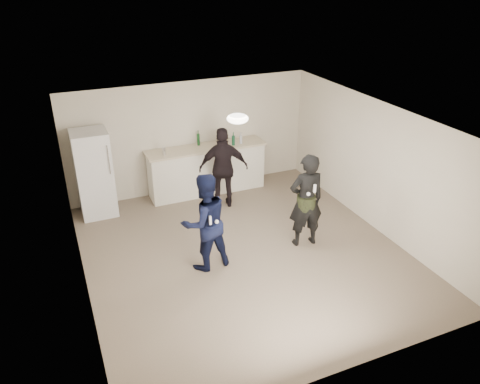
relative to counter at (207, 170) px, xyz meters
name	(u,v)px	position (x,y,z in m)	size (l,w,h in m)	color
floor	(244,253)	(-0.24, -2.67, -0.53)	(6.00, 6.00, 0.00)	#6B5B4C
ceiling	(245,121)	(-0.24, -2.67, 1.98)	(6.00, 6.00, 0.00)	silver
wall_back	(191,137)	(-0.24, 0.33, 0.72)	(6.00, 6.00, 0.00)	beige
wall_front	(347,296)	(-0.24, -5.67, 0.72)	(6.00, 6.00, 0.00)	beige
wall_left	(76,224)	(-2.99, -2.67, 0.72)	(6.00, 6.00, 0.00)	beige
wall_right	(376,166)	(2.51, -2.67, 0.72)	(6.00, 6.00, 0.00)	beige
counter	(207,170)	(0.00, 0.00, 0.00)	(2.60, 0.56, 1.05)	silver
counter_top	(206,148)	(0.00, 0.00, 0.55)	(2.68, 0.64, 0.04)	beige
fridge	(94,174)	(-2.44, -0.07, 0.38)	(0.70, 0.70, 1.80)	white
fridge_handle	(109,160)	(-2.16, -0.44, 0.78)	(0.02, 0.02, 0.60)	#B4B4B8
ceiling_dome	(238,119)	(-0.24, -2.37, 1.93)	(0.36, 0.36, 0.16)	white
shaker	(164,151)	(-0.97, -0.10, 0.65)	(0.08, 0.08, 0.17)	silver
man	(205,222)	(-1.00, -2.75, 0.34)	(0.84, 0.66, 1.73)	#101945
woman	(306,201)	(0.92, -2.79, 0.37)	(0.65, 0.43, 1.79)	black
camo_shorts	(306,203)	(0.92, -2.79, 0.32)	(0.34, 0.34, 0.28)	#2B3819
spectator	(224,168)	(0.10, -0.79, 0.35)	(1.03, 0.43, 1.75)	black
remote_man	(210,220)	(-1.00, -3.03, 0.53)	(0.04, 0.04, 0.15)	silver
nunchuk_man	(217,222)	(-0.88, -3.00, 0.45)	(0.07, 0.07, 0.07)	white
remote_woman	(315,189)	(0.92, -3.04, 0.72)	(0.04, 0.04, 0.15)	white
nunchuk_woman	(308,194)	(0.82, -3.01, 0.62)	(0.07, 0.07, 0.07)	white
bottle_cluster	(223,139)	(0.40, 0.02, 0.68)	(0.97, 0.36, 0.26)	#13431B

